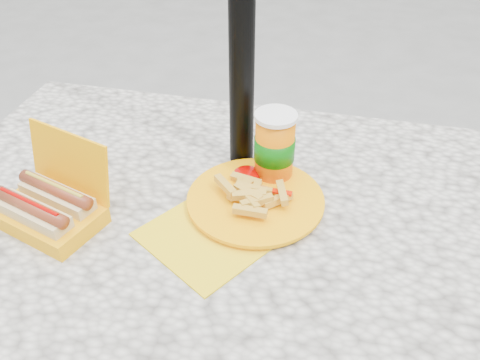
# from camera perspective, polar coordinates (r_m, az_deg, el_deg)

# --- Properties ---
(picnic_table) EXTENTS (1.20, 0.80, 0.75)m
(picnic_table) POSITION_cam_1_polar(r_m,az_deg,el_deg) (1.05, -1.82, -7.28)
(picnic_table) COLOR beige
(picnic_table) RESTS_ON ground
(hotdog_box) EXTENTS (0.22, 0.20, 0.15)m
(hotdog_box) POSITION_cam_1_polar(r_m,az_deg,el_deg) (0.98, -20.68, -2.83)
(hotdog_box) COLOR #FDA200
(hotdog_box) RESTS_ON picnic_table
(fries_plate) EXTENTS (0.33, 0.37, 0.05)m
(fries_plate) POSITION_cam_1_polar(r_m,az_deg,el_deg) (0.96, 1.28, -2.42)
(fries_plate) COLOR yellow
(fries_plate) RESTS_ON picnic_table
(soda_cup) EXTENTS (0.08, 0.08, 0.15)m
(soda_cup) POSITION_cam_1_polar(r_m,az_deg,el_deg) (1.00, 3.89, 3.59)
(soda_cup) COLOR #E76C00
(soda_cup) RESTS_ON picnic_table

